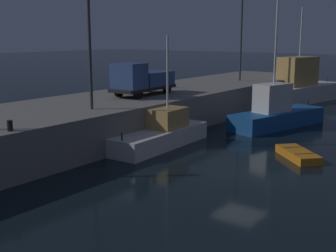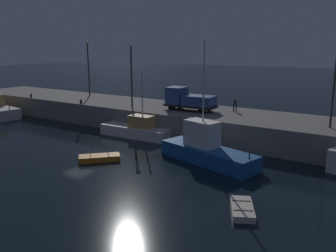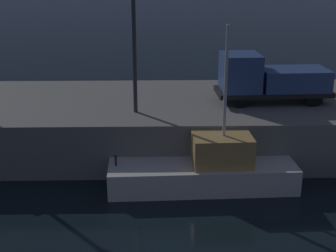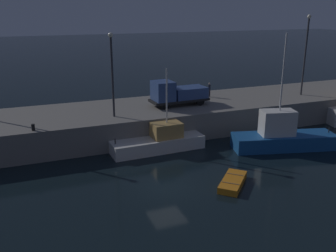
% 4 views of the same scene
% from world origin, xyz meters
% --- Properties ---
extents(ground_plane, '(320.00, 320.00, 0.00)m').
position_xyz_m(ground_plane, '(0.00, 0.00, 0.00)').
color(ground_plane, black).
extents(pier_quay, '(66.08, 9.15, 2.66)m').
position_xyz_m(pier_quay, '(0.00, 12.45, 1.33)').
color(pier_quay, gray).
rests_on(pier_quay, ground).
extents(fishing_boat_white, '(8.52, 2.77, 7.34)m').
position_xyz_m(fishing_boat_white, '(2.01, 7.03, 0.87)').
color(fishing_boat_white, silver).
rests_on(fishing_boat_white, ground).
extents(fishing_boat_orange, '(9.64, 4.85, 10.30)m').
position_xyz_m(fishing_boat_orange, '(12.56, 3.39, 1.14)').
color(fishing_boat_orange, '#195193').
rests_on(fishing_boat_orange, ground).
extents(dinghy_orange_near, '(3.44, 3.53, 0.53)m').
position_xyz_m(dinghy_orange_near, '(4.54, -1.51, 0.24)').
color(dinghy_orange_near, orange).
rests_on(dinghy_orange_near, ground).
extents(lamp_post_east, '(0.44, 0.44, 7.58)m').
position_xyz_m(lamp_post_east, '(-1.28, 10.18, 7.11)').
color(lamp_post_east, '#38383D').
rests_on(lamp_post_east, pier_quay).
extents(lamp_post_central, '(0.44, 0.44, 8.93)m').
position_xyz_m(lamp_post_central, '(21.02, 11.19, 7.82)').
color(lamp_post_central, '#38383D').
rests_on(lamp_post_central, pier_quay).
extents(utility_truck, '(6.13, 2.52, 2.62)m').
position_xyz_m(utility_truck, '(5.71, 11.84, 3.93)').
color(utility_truck, black).
rests_on(utility_truck, pier_quay).
extents(dockworker, '(0.41, 0.41, 1.62)m').
position_xyz_m(dockworker, '(10.55, 14.01, 3.58)').
color(dockworker, black).
rests_on(dockworker, pier_quay).
extents(bollard_west, '(0.28, 0.28, 0.54)m').
position_xyz_m(bollard_west, '(-8.45, 8.50, 2.93)').
color(bollard_west, black).
rests_on(bollard_west, pier_quay).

